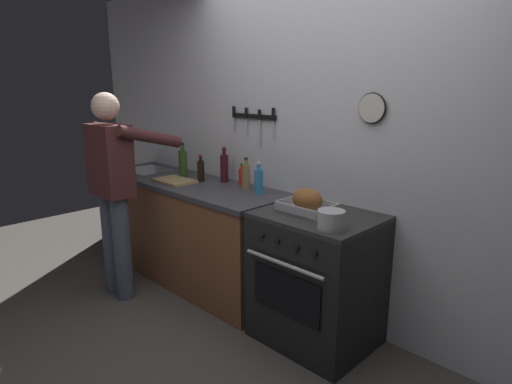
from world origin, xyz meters
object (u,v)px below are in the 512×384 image
object	(u,v)px
bottle_soy_sauce	(201,170)
cutting_board	(175,181)
bottle_hot_sauce	(242,176)
bottle_wine_red	(224,168)
stove	(316,278)
bottle_vinegar	(246,176)
bottle_olive_oil	(183,163)
person_cook	(114,183)
bottle_dish_soap	(259,181)
saucepan	(331,220)
roasting_pan	(307,202)

from	to	relation	value
bottle_soy_sauce	cutting_board	bearing A→B (deg)	-130.81
bottle_hot_sauce	bottle_wine_red	size ratio (longest dim) A/B	0.60
stove	cutting_board	size ratio (longest dim) A/B	2.50
cutting_board	bottle_hot_sauce	distance (m)	0.59
bottle_vinegar	bottle_olive_oil	distance (m)	0.72
cutting_board	bottle_olive_oil	world-z (taller)	bottle_olive_oil
person_cook	cutting_board	bearing A→B (deg)	-13.09
bottle_vinegar	bottle_wine_red	size ratio (longest dim) A/B	0.86
bottle_dish_soap	bottle_olive_oil	bearing A→B (deg)	-176.28
bottle_vinegar	bottle_dish_soap	bearing A→B (deg)	-10.43
cutting_board	bottle_soy_sauce	xyz separation A→B (m)	(0.15, 0.17, 0.09)
saucepan	bottle_olive_oil	xyz separation A→B (m)	(-1.76, 0.23, 0.08)
saucepan	person_cook	bearing A→B (deg)	-166.71
person_cook	bottle_olive_oil	xyz separation A→B (m)	(0.02, 0.66, 0.08)
stove	bottle_olive_oil	xyz separation A→B (m)	(-1.54, 0.05, 0.58)
stove	saucepan	bearing A→B (deg)	-39.54
person_cook	cutting_board	distance (m)	0.52
person_cook	cutting_board	size ratio (longest dim) A/B	4.61
bottle_dish_soap	roasting_pan	bearing A→B (deg)	-12.45
bottle_vinegar	bottle_soy_sauce	xyz separation A→B (m)	(-0.49, -0.07, -0.01)
saucepan	bottle_vinegar	distance (m)	1.09
bottle_wine_red	bottle_soy_sauce	world-z (taller)	bottle_wine_red
stove	person_cook	size ratio (longest dim) A/B	0.54
stove	bottle_wine_red	world-z (taller)	bottle_wine_red
stove	saucepan	xyz separation A→B (m)	(0.22, -0.18, 0.51)
stove	bottle_dish_soap	size ratio (longest dim) A/B	3.63
bottle_dish_soap	saucepan	bearing A→B (deg)	-18.48
cutting_board	bottle_hot_sauce	bearing A→B (deg)	34.92
bottle_hot_sauce	saucepan	bearing A→B (deg)	-19.37
bottle_soy_sauce	bottle_hot_sauce	bearing A→B (deg)	26.32
roasting_pan	bottle_olive_oil	xyz separation A→B (m)	(-1.45, 0.07, 0.06)
roasting_pan	bottle_dish_soap	size ratio (longest dim) A/B	1.42
roasting_pan	cutting_board	distance (m)	1.38
roasting_pan	bottle_dish_soap	distance (m)	0.58
bottle_olive_oil	bottle_soy_sauce	bearing A→B (deg)	5.21
stove	bottle_hot_sauce	size ratio (longest dim) A/B	5.04
saucepan	bottle_wine_red	distance (m)	1.43
saucepan	bottle_hot_sauce	xyz separation A→B (m)	(-1.20, 0.42, 0.02)
bottle_wine_red	bottle_hot_sauce	bearing A→B (deg)	12.94
roasting_pan	saucepan	world-z (taller)	roasting_pan
roasting_pan	cutting_board	size ratio (longest dim) A/B	0.98
person_cook	bottle_dish_soap	distance (m)	1.16
stove	bottle_vinegar	xyz separation A→B (m)	(-0.82, 0.14, 0.56)
bottle_hot_sauce	bottle_vinegar	distance (m)	0.19
cutting_board	bottle_dish_soap	size ratio (longest dim) A/B	1.45
bottle_soy_sauce	person_cook	bearing A→B (deg)	-110.14
saucepan	bottle_soy_sauce	size ratio (longest dim) A/B	0.70
person_cook	bottle_vinegar	size ratio (longest dim) A/B	6.45
person_cook	roasting_pan	distance (m)	1.59
cutting_board	bottle_dish_soap	xyz separation A→B (m)	(0.81, 0.21, 0.09)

